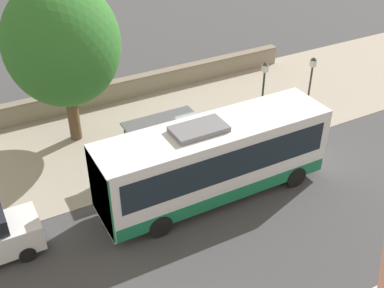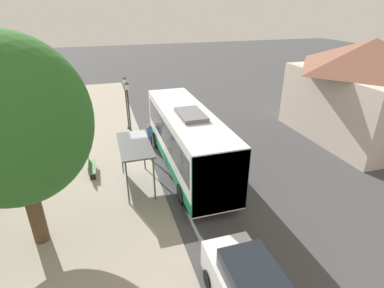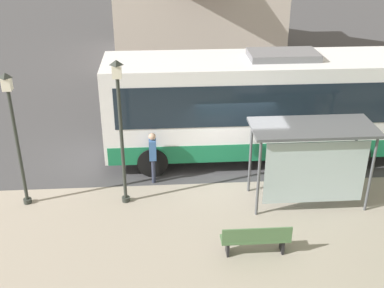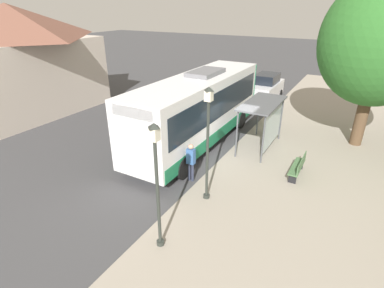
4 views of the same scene
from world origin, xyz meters
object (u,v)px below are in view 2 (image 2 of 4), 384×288
Objects in this scene: street_lamp_near at (129,109)px; street_lamp_far at (126,99)px; bus_shelter at (132,152)px; pedestrian at (150,133)px; shade_tree at (11,122)px; bus at (187,139)px; bench at (91,167)px.

street_lamp_near is 2.92m from street_lamp_far.
pedestrian is (1.62, 4.53, -1.03)m from bus_shelter.
shade_tree is at bearing -127.89° from pedestrian.
bus_shelter is 8.31m from street_lamp_far.
street_lamp_near is at bearing 122.02° from bus.
street_lamp_far reaches higher than bus.
street_lamp_near is (2.68, 3.40, 2.11)m from bench.
bus_shelter is 3.35m from bench.
street_lamp_near is at bearing 60.69° from shade_tree.
bench is at bearing 68.00° from shade_tree.
bus is at bearing 27.96° from shade_tree.
shade_tree reaches higher than pedestrian.
pedestrian is 10.40m from shade_tree.
street_lamp_far is (-1.05, 3.75, 1.41)m from pedestrian.
bus_shelter is 0.86× the size of street_lamp_far.
bus is at bearing -65.97° from pedestrian.
shade_tree is (-1.99, -4.94, 4.73)m from bench.
bus is 5.83× the size of bench.
street_lamp_near is at bearing 51.70° from bench.
pedestrian is (-1.59, 3.56, -0.93)m from bus.
bench is (-2.22, 1.96, -1.55)m from bus_shelter.
bus_shelter is at bearing 35.19° from shade_tree.
bus_shelter is at bearing -94.92° from street_lamp_near.
bus_shelter is 2.00× the size of bench.
shade_tree is at bearing -144.81° from bus_shelter.
street_lamp_near reaches higher than street_lamp_far.
pedestrian is at bearing 114.03° from bus.
bench is (-5.43, 0.99, -1.45)m from bus.
bus_shelter reaches higher than pedestrian.
street_lamp_near is (-1.16, 0.83, 1.59)m from pedestrian.
shade_tree is at bearing -113.04° from street_lamp_far.
bench is 0.21× the size of shade_tree.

